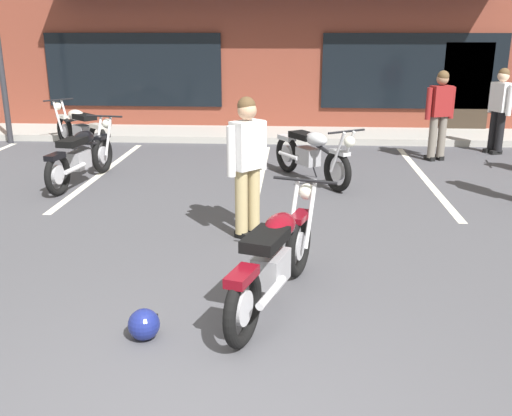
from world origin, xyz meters
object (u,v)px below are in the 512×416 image
object	(u,v)px
motorcycle_foreground_classic	(275,258)
person_near_building	(500,106)
motorcycle_blue_standard	(80,128)
person_by_back_row	(440,110)
helmet_on_pavement	(144,324)
person_in_shorts_foreground	(247,159)
motorcycle_black_cruiser	(82,155)
motorcycle_silver_naked	(312,154)

from	to	relation	value
motorcycle_foreground_classic	person_near_building	world-z (taller)	person_near_building
motorcycle_blue_standard	person_by_back_row	xyz separation A→B (m)	(7.04, -0.42, 0.49)
helmet_on_pavement	person_by_back_row	bearing A→B (deg)	60.48
person_in_shorts_foreground	helmet_on_pavement	size ratio (longest dim) A/B	6.44
motorcycle_foreground_classic	person_by_back_row	size ratio (longest dim) A/B	1.22
motorcycle_black_cruiser	helmet_on_pavement	size ratio (longest dim) A/B	8.08
motorcycle_foreground_classic	motorcycle_silver_naked	size ratio (longest dim) A/B	1.11
person_in_shorts_foreground	helmet_on_pavement	world-z (taller)	person_in_shorts_foreground
helmet_on_pavement	motorcycle_foreground_classic	bearing A→B (deg)	33.11
person_near_building	helmet_on_pavement	xyz separation A→B (m)	(-5.21, -7.58, -0.82)
person_near_building	helmet_on_pavement	distance (m)	9.24
motorcycle_blue_standard	person_near_building	size ratio (longest dim) A/B	1.01
motorcycle_silver_naked	helmet_on_pavement	size ratio (longest dim) A/B	7.10
person_in_shorts_foreground	motorcycle_silver_naked	bearing A→B (deg)	72.62
motorcycle_silver_naked	person_near_building	distance (m)	4.50
motorcycle_black_cruiser	person_by_back_row	world-z (taller)	person_by_back_row
motorcycle_foreground_classic	motorcycle_black_cruiser	xyz separation A→B (m)	(-3.26, 4.10, 0.00)
person_by_back_row	person_near_building	world-z (taller)	same
motorcycle_black_cruiser	person_in_shorts_foreground	world-z (taller)	person_in_shorts_foreground
motorcycle_black_cruiser	person_near_building	size ratio (longest dim) A/B	1.25
motorcycle_blue_standard	person_near_building	world-z (taller)	person_near_building
person_by_back_row	person_near_building	distance (m)	1.52
person_in_shorts_foreground	helmet_on_pavement	bearing A→B (deg)	-104.61
motorcycle_foreground_classic	motorcycle_blue_standard	xyz separation A→B (m)	(-4.20, 6.60, 0.00)
person_in_shorts_foreground	person_near_building	world-z (taller)	same
motorcycle_foreground_classic	helmet_on_pavement	size ratio (longest dim) A/B	7.87
motorcycle_black_cruiser	person_near_building	xyz separation A→B (m)	(7.43, 2.81, 0.49)
motorcycle_foreground_classic	motorcycle_silver_naked	bearing A→B (deg)	84.38
person_in_shorts_foreground	motorcycle_black_cruiser	bearing A→B (deg)	141.12
motorcycle_black_cruiser	motorcycle_blue_standard	bearing A→B (deg)	110.68
person_near_building	motorcycle_silver_naked	bearing A→B (deg)	-146.59
motorcycle_silver_naked	motorcycle_foreground_classic	bearing A→B (deg)	-95.62
person_in_shorts_foreground	person_by_back_row	size ratio (longest dim) A/B	1.00
motorcycle_foreground_classic	person_near_building	xyz separation A→B (m)	(4.17, 6.91, 0.49)
motorcycle_foreground_classic	motorcycle_black_cruiser	size ratio (longest dim) A/B	0.97
motorcycle_blue_standard	helmet_on_pavement	bearing A→B (deg)	-66.50
motorcycle_blue_standard	person_in_shorts_foreground	bearing A→B (deg)	-51.62
motorcycle_black_cruiser	motorcycle_blue_standard	xyz separation A→B (m)	(-0.94, 2.50, 0.00)
motorcycle_blue_standard	motorcycle_foreground_classic	bearing A→B (deg)	-57.53
motorcycle_silver_naked	person_by_back_row	world-z (taller)	person_by_back_row
person_in_shorts_foreground	person_by_back_row	xyz separation A→B (m)	(3.24, 4.38, 0.00)
motorcycle_black_cruiser	person_near_building	bearing A→B (deg)	20.70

